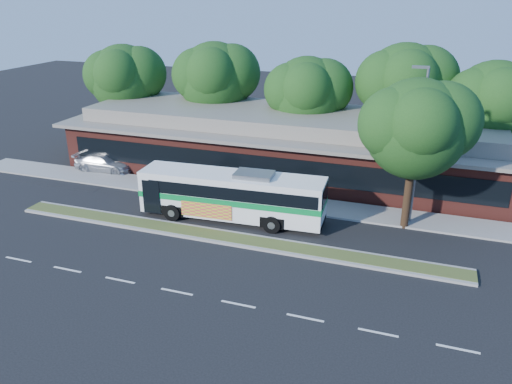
# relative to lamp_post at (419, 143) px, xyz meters

# --- Properties ---
(ground) EXTENTS (120.00, 120.00, 0.00)m
(ground) POSITION_rel_lamp_post_xyz_m (-9.56, -6.00, -4.90)
(ground) COLOR black
(ground) RESTS_ON ground
(median_strip) EXTENTS (26.00, 1.10, 0.15)m
(median_strip) POSITION_rel_lamp_post_xyz_m (-9.56, -5.40, -4.83)
(median_strip) COLOR #415323
(median_strip) RESTS_ON ground
(sidewalk) EXTENTS (44.00, 2.60, 0.12)m
(sidewalk) POSITION_rel_lamp_post_xyz_m (-9.56, 0.40, -4.84)
(sidewalk) COLOR gray
(sidewalk) RESTS_ON ground
(parking_lot) EXTENTS (14.00, 12.00, 0.01)m
(parking_lot) POSITION_rel_lamp_post_xyz_m (-27.56, 4.00, -4.90)
(parking_lot) COLOR black
(parking_lot) RESTS_ON ground
(plaza_building) EXTENTS (33.20, 11.20, 4.45)m
(plaza_building) POSITION_rel_lamp_post_xyz_m (-9.56, 6.99, -2.77)
(plaza_building) COLOR maroon
(plaza_building) RESTS_ON ground
(lamp_post) EXTENTS (0.93, 0.18, 9.07)m
(lamp_post) POSITION_rel_lamp_post_xyz_m (0.00, 0.00, 0.00)
(lamp_post) COLOR slate
(lamp_post) RESTS_ON ground
(tree_bg_a) EXTENTS (6.47, 5.80, 8.63)m
(tree_bg_a) POSITION_rel_lamp_post_xyz_m (-24.15, 9.14, 0.97)
(tree_bg_a) COLOR black
(tree_bg_a) RESTS_ON ground
(tree_bg_b) EXTENTS (6.69, 6.00, 9.00)m
(tree_bg_b) POSITION_rel_lamp_post_xyz_m (-16.13, 10.14, 1.24)
(tree_bg_b) COLOR black
(tree_bg_b) RESTS_ON ground
(tree_bg_c) EXTENTS (6.24, 5.60, 8.26)m
(tree_bg_c) POSITION_rel_lamp_post_xyz_m (-8.16, 9.13, 0.69)
(tree_bg_c) COLOR black
(tree_bg_c) RESTS_ON ground
(tree_bg_d) EXTENTS (6.91, 6.20, 9.37)m
(tree_bg_d) POSITION_rel_lamp_post_xyz_m (-1.12, 10.15, 1.52)
(tree_bg_d) COLOR black
(tree_bg_d) RESTS_ON ground
(tree_bg_e) EXTENTS (6.47, 5.80, 8.50)m
(tree_bg_e) POSITION_rel_lamp_post_xyz_m (4.85, 9.14, 0.84)
(tree_bg_e) COLOR black
(tree_bg_e) RESTS_ON ground
(transit_bus) EXTENTS (11.11, 3.01, 3.09)m
(transit_bus) POSITION_rel_lamp_post_xyz_m (-10.00, -2.87, -3.18)
(transit_bus) COLOR white
(transit_bus) RESTS_ON ground
(sedan) EXTENTS (4.61, 2.09, 1.31)m
(sedan) POSITION_rel_lamp_post_xyz_m (-22.36, 1.94, -4.25)
(sedan) COLOR silver
(sedan) RESTS_ON ground
(sidewalk_tree) EXTENTS (6.07, 5.45, 8.56)m
(sidewalk_tree) POSITION_rel_lamp_post_xyz_m (0.17, -0.57, 1.06)
(sidewalk_tree) COLOR black
(sidewalk_tree) RESTS_ON ground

